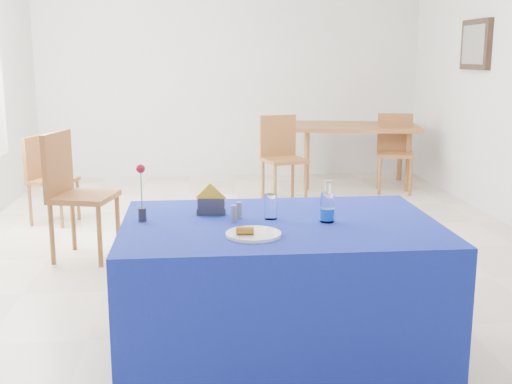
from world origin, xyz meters
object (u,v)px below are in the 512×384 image
chair_win_b (46,173)px  chair_bg_left (281,152)px  plate (254,234)px  blue_table (279,292)px  chair_bg_right (395,147)px  water_bottle (327,208)px  chair_win_a (72,186)px  oak_table (356,131)px

chair_win_b → chair_bg_left: bearing=-53.7°
plate → chair_win_b: size_ratio=0.31×
blue_table → chair_win_b: bearing=121.2°
chair_bg_left → chair_bg_right: (1.41, 0.38, -0.02)m
blue_table → chair_bg_left: 3.86m
water_bottle → chair_bg_left: size_ratio=0.23×
chair_bg_left → chair_win_a: size_ratio=0.94×
blue_table → oak_table: size_ratio=0.98×
chair_bg_left → chair_win_b: size_ratio=1.12×
plate → oak_table: (1.72, 4.86, -0.09)m
oak_table → chair_win_a: 4.00m
blue_table → chair_win_b: chair_win_b is taller
chair_bg_left → chair_bg_right: bearing=0.4°
water_bottle → chair_bg_right: water_bottle is taller
oak_table → chair_bg_left: chair_bg_left is taller
plate → oak_table: bearing=70.5°
chair_bg_right → plate: bearing=-101.2°
blue_table → water_bottle: (0.24, -0.03, 0.45)m
oak_table → chair_bg_right: size_ratio=1.78×
blue_table → chair_win_a: size_ratio=1.59×
water_bottle → chair_win_a: chair_win_a is taller
blue_table → oak_table: bearing=71.3°
blue_table → oak_table: blue_table is taller
blue_table → plate: bearing=-122.5°
chair_bg_left → blue_table: bearing=-112.6°
chair_win_b → plate: bearing=-134.2°
blue_table → water_bottle: 0.51m
chair_win_a → chair_win_b: (-0.46, 1.15, -0.10)m
water_bottle → chair_bg_right: (1.69, 4.23, -0.30)m
oak_table → blue_table: bearing=-108.7°
chair_bg_left → chair_bg_right: chair_bg_left is taller
chair_bg_left → chair_win_b: bearing=-177.1°
water_bottle → oak_table: bearing=74.1°
chair_win_a → chair_bg_left: bearing=-31.0°
chair_bg_right → chair_win_b: chair_bg_right is taller
chair_win_a → chair_win_b: 1.25m
water_bottle → chair_bg_right: 4.57m
chair_win_b → blue_table: bearing=-130.2°
water_bottle → chair_win_a: size_ratio=0.21×
plate → blue_table: plate is taller
blue_table → chair_bg_left: size_ratio=1.70×
oak_table → chair_win_b: 3.75m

